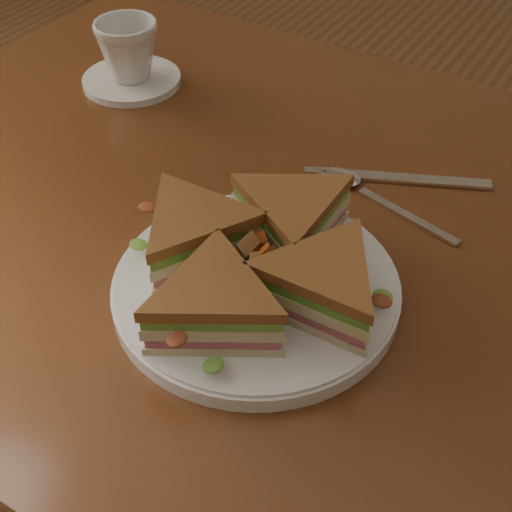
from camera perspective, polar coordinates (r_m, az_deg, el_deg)
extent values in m
cube|color=#3D1D0D|center=(0.78, 4.63, 1.07)|extent=(1.20, 0.80, 0.04)
cylinder|color=#371D10|center=(1.47, -8.65, 4.76)|extent=(0.06, 0.06, 0.71)
cylinder|color=white|center=(0.68, 0.00, -2.60)|extent=(0.28, 0.28, 0.02)
cube|color=silver|center=(0.79, 12.03, 3.08)|extent=(0.13, 0.04, 0.00)
ellipsoid|color=silver|center=(0.83, 6.81, 6.23)|extent=(0.05, 0.03, 0.01)
cube|color=silver|center=(0.85, 11.69, 6.04)|extent=(0.19, 0.10, 0.00)
cube|color=silver|center=(0.84, 5.58, 6.62)|extent=(0.05, 0.03, 0.00)
cylinder|color=white|center=(1.04, -9.90, 13.69)|extent=(0.14, 0.14, 0.01)
imported|color=white|center=(1.02, -10.20, 15.91)|extent=(0.09, 0.09, 0.08)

